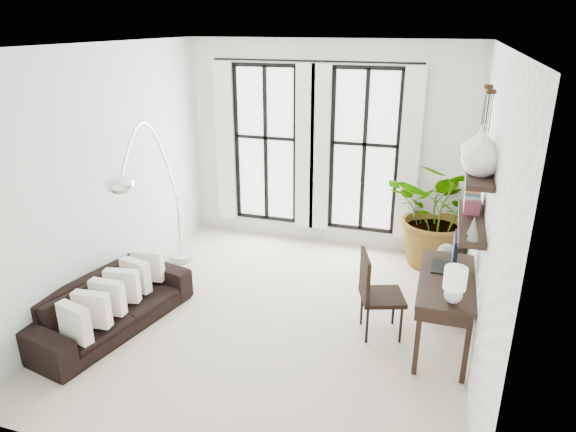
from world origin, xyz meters
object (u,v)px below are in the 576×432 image
at_px(desk_chair, 375,289).
at_px(arc_lamp, 149,161).
at_px(plant, 441,213).
at_px(sofa, 110,305).
at_px(desk, 446,286).
at_px(buddha, 444,281).

height_order(desk_chair, arc_lamp, arc_lamp).
bearing_deg(plant, desk_chair, -106.80).
xyz_separation_m(sofa, desk, (3.74, 0.78, 0.46)).
height_order(plant, buddha, plant).
bearing_deg(buddha, arc_lamp, -168.95).
bearing_deg(buddha, desk, -89.39).
distance_m(desk_chair, arc_lamp, 3.14).
xyz_separation_m(plant, desk, (0.13, -2.13, -0.06)).
xyz_separation_m(desk_chair, arc_lamp, (-2.88, 0.16, 1.24)).
xyz_separation_m(desk, desk_chair, (-0.76, 0.02, -0.19)).
xyz_separation_m(desk, arc_lamp, (-3.64, 0.18, 1.05)).
xyz_separation_m(sofa, buddha, (3.73, 1.67, 0.06)).
height_order(sofa, arc_lamp, arc_lamp).
relative_size(arc_lamp, buddha, 2.70).
distance_m(sofa, arc_lamp, 1.80).
height_order(sofa, plant, plant).
distance_m(arc_lamp, buddha, 3.98).
bearing_deg(desk, sofa, -168.22).
bearing_deg(plant, buddha, -84.44).
bearing_deg(desk_chair, sofa, 176.44).
relative_size(sofa, arc_lamp, 0.88).
height_order(desk_chair, buddha, desk_chair).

